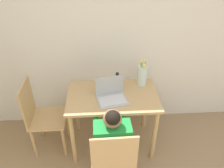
% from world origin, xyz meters
% --- Properties ---
extents(wall_back, '(6.40, 0.05, 2.50)m').
position_xyz_m(wall_back, '(0.00, 2.23, 1.25)').
color(wall_back, white).
rests_on(wall_back, ground_plane).
extents(dining_table, '(0.99, 0.63, 0.74)m').
position_xyz_m(dining_table, '(-0.11, 1.71, 0.62)').
color(dining_table, tan).
rests_on(dining_table, ground_plane).
extents(chair_occupied, '(0.41, 0.41, 0.91)m').
position_xyz_m(chair_occupied, '(-0.15, 1.05, 0.47)').
color(chair_occupied, tan).
rests_on(chair_occupied, ground_plane).
extents(chair_spare, '(0.40, 0.40, 0.91)m').
position_xyz_m(chair_spare, '(-0.92, 1.72, 0.47)').
color(chair_spare, tan).
rests_on(chair_spare, ground_plane).
extents(person_seated, '(0.34, 0.43, 1.01)m').
position_xyz_m(person_seated, '(-0.15, 1.17, 0.63)').
color(person_seated, '#1E8438').
rests_on(person_seated, ground_plane).
extents(laptop, '(0.35, 0.29, 0.24)m').
position_xyz_m(laptop, '(-0.13, 1.65, 0.80)').
color(laptop, '#B2B2B7').
rests_on(laptop, dining_table).
extents(flower_vase, '(0.11, 0.11, 0.32)m').
position_xyz_m(flower_vase, '(0.24, 1.90, 0.87)').
color(flower_vase, silver).
rests_on(flower_vase, dining_table).
extents(water_bottle, '(0.06, 0.06, 0.23)m').
position_xyz_m(water_bottle, '(-0.06, 1.78, 0.85)').
color(water_bottle, silver).
rests_on(water_bottle, dining_table).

